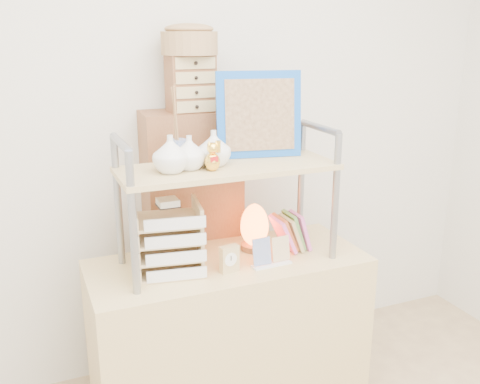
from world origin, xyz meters
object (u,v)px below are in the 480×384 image
object	(u,v)px
cabinet	(194,247)
salt_lamp	(254,227)
desk	(229,336)
letter_tray	(169,243)

from	to	relation	value
cabinet	salt_lamp	xyz separation A→B (m)	(0.19, -0.30, 0.18)
desk	cabinet	world-z (taller)	cabinet
salt_lamp	cabinet	bearing A→B (deg)	122.60
cabinet	salt_lamp	bearing A→B (deg)	-55.21
letter_tray	salt_lamp	size ratio (longest dim) A/B	1.47
cabinet	letter_tray	bearing A→B (deg)	-117.93
cabinet	desk	bearing A→B (deg)	-81.51
letter_tray	cabinet	bearing A→B (deg)	59.88
letter_tray	salt_lamp	distance (m)	0.42
desk	letter_tray	world-z (taller)	letter_tray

